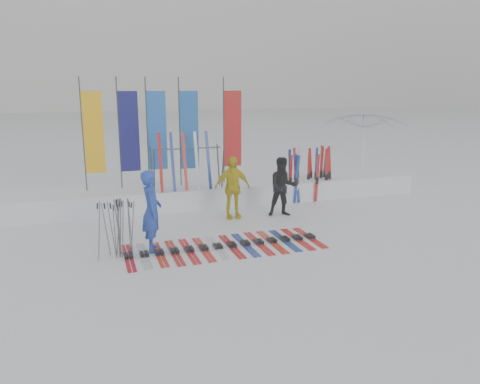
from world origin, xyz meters
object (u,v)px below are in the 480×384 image
object	(u,v)px
tent_canopy	(363,148)
ski_row	(225,246)
person_blue	(152,211)
person_black	(283,187)
person_yellow	(232,188)
ski_rack	(187,162)

from	to	relation	value
tent_canopy	ski_row	xyz separation A→B (m)	(-6.73, -5.02, -1.31)
person_blue	tent_canopy	bearing A→B (deg)	-54.10
person_blue	person_black	xyz separation A→B (m)	(3.83, 1.69, -0.08)
person_yellow	tent_canopy	distance (m)	6.49
person_blue	person_yellow	size ratio (longest dim) A/B	1.05
person_yellow	ski_row	distance (m)	2.55
person_blue	person_yellow	xyz separation A→B (m)	(2.43, 1.91, -0.04)
person_blue	person_black	distance (m)	4.18
person_blue	tent_canopy	distance (m)	9.52
tent_canopy	ski_row	world-z (taller)	tent_canopy
person_blue	ski_row	world-z (taller)	person_blue
person_yellow	tent_canopy	size ratio (longest dim) A/B	0.57
tent_canopy	ski_rack	size ratio (longest dim) A/B	1.46
ski_row	person_blue	bearing A→B (deg)	167.92
person_black	person_yellow	distance (m)	1.41
ski_rack	person_blue	bearing A→B (deg)	-114.45
person_yellow	ski_row	xyz separation A→B (m)	(-0.89, -2.24, -0.82)
person_black	tent_canopy	distance (m)	5.39
person_blue	ski_row	distance (m)	1.80
tent_canopy	person_yellow	bearing A→B (deg)	-154.63
person_blue	person_black	size ratio (longest dim) A/B	1.09
person_blue	ski_row	size ratio (longest dim) A/B	0.41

